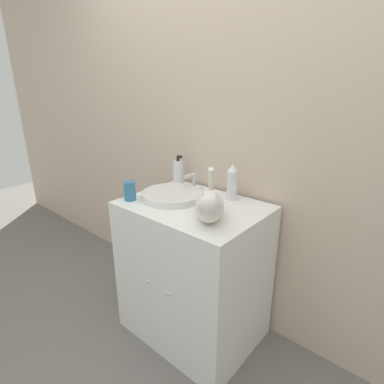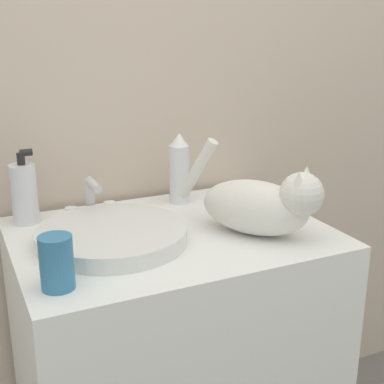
{
  "view_description": "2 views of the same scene",
  "coord_description": "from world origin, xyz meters",
  "px_view_note": "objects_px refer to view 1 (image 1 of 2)",
  "views": [
    {
      "loc": [
        0.99,
        -0.88,
        1.45
      ],
      "look_at": [
        0.02,
        0.25,
        0.93
      ],
      "focal_mm": 28.0,
      "sensor_mm": 36.0,
      "label": 1
    },
    {
      "loc": [
        -0.48,
        -0.86,
        1.34
      ],
      "look_at": [
        0.05,
        0.26,
        0.95
      ],
      "focal_mm": 50.0,
      "sensor_mm": 36.0,
      "label": 2
    }
  ],
  "objects_px": {
    "cup": "(130,191)",
    "soap_bottle": "(178,172)",
    "spray_bottle": "(232,183)",
    "cat": "(210,205)"
  },
  "relations": [
    {
      "from": "spray_bottle",
      "to": "soap_bottle",
      "type": "bearing_deg",
      "value": 178.04
    },
    {
      "from": "cat",
      "to": "soap_bottle",
      "type": "relative_size",
      "value": 1.8
    },
    {
      "from": "soap_bottle",
      "to": "cup",
      "type": "xyz_separation_m",
      "value": [
        -0.0,
        -0.4,
        -0.03
      ]
    },
    {
      "from": "soap_bottle",
      "to": "spray_bottle",
      "type": "height_order",
      "value": "spray_bottle"
    },
    {
      "from": "cat",
      "to": "spray_bottle",
      "type": "xyz_separation_m",
      "value": [
        -0.08,
        0.31,
        0.02
      ]
    },
    {
      "from": "spray_bottle",
      "to": "cup",
      "type": "bearing_deg",
      "value": -138.03
    },
    {
      "from": "cup",
      "to": "soap_bottle",
      "type": "bearing_deg",
      "value": 89.94
    },
    {
      "from": "soap_bottle",
      "to": "cup",
      "type": "bearing_deg",
      "value": -90.06
    },
    {
      "from": "cat",
      "to": "cup",
      "type": "distance_m",
      "value": 0.51
    },
    {
      "from": "cat",
      "to": "spray_bottle",
      "type": "bearing_deg",
      "value": 158.71
    }
  ]
}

